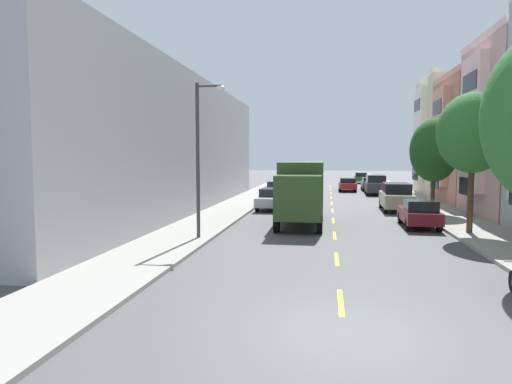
% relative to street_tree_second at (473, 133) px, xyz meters
% --- Properties ---
extents(ground_plane, '(160.00, 160.00, 0.00)m').
position_rel_street_tree_second_xyz_m(ground_plane, '(-6.40, 16.96, -4.89)').
color(ground_plane, '#4C4C4F').
extents(sidewalk_left, '(3.20, 120.00, 0.14)m').
position_rel_street_tree_second_xyz_m(sidewalk_left, '(-13.50, 14.96, -4.82)').
color(sidewalk_left, '#99968E').
rests_on(sidewalk_left, ground_plane).
extents(sidewalk_right, '(3.20, 120.00, 0.14)m').
position_rel_street_tree_second_xyz_m(sidewalk_right, '(0.70, 14.96, -4.82)').
color(sidewalk_right, '#99968E').
rests_on(sidewalk_right, ground_plane).
extents(lane_centerline_dashes, '(0.14, 47.20, 0.01)m').
position_rel_street_tree_second_xyz_m(lane_centerline_dashes, '(-6.40, 11.46, -4.89)').
color(lane_centerline_dashes, yellow).
rests_on(lane_centerline_dashes, ground_plane).
extents(townhouse_fourth_terracotta, '(10.79, 7.96, 10.24)m').
position_rel_street_tree_second_xyz_m(townhouse_fourth_terracotta, '(7.28, 14.99, 0.03)').
color(townhouse_fourth_terracotta, '#B27560').
rests_on(townhouse_fourth_terracotta, ground_plane).
extents(townhouse_fifth_cream, '(14.51, 7.96, 11.60)m').
position_rel_street_tree_second_xyz_m(townhouse_fifth_cream, '(9.15, 23.16, 0.70)').
color(townhouse_fifth_cream, beige).
rests_on(townhouse_fifth_cream, ground_plane).
extents(apartment_block_opposite, '(10.00, 36.00, 9.07)m').
position_rel_street_tree_second_xyz_m(apartment_block_opposite, '(-20.10, 6.96, -0.36)').
color(apartment_block_opposite, '#A8A8AD').
rests_on(apartment_block_opposite, ground_plane).
extents(street_tree_second, '(3.31, 3.31, 6.67)m').
position_rel_street_tree_second_xyz_m(street_tree_second, '(0.00, 0.00, 0.00)').
color(street_tree_second, '#47331E').
rests_on(street_tree_second, sidewalk_right).
extents(street_tree_third, '(3.03, 3.03, 6.08)m').
position_rel_street_tree_second_xyz_m(street_tree_third, '(0.00, 7.72, -0.73)').
color(street_tree_third, '#47331E').
rests_on(street_tree_third, sidewalk_right).
extents(street_lamp, '(1.35, 0.28, 6.88)m').
position_rel_street_tree_second_xyz_m(street_lamp, '(-12.35, -3.31, -0.77)').
color(street_lamp, '#38383D').
rests_on(street_lamp, sidewalk_left).
extents(delivery_box_truck, '(2.44, 7.41, 3.47)m').
position_rel_street_tree_second_xyz_m(delivery_box_truck, '(-8.20, 2.39, -2.94)').
color(delivery_box_truck, '#2D471E').
rests_on(delivery_box_truck, ground_plane).
extents(parked_hatchback_forest, '(1.77, 4.01, 1.50)m').
position_rel_street_tree_second_xyz_m(parked_hatchback_forest, '(-2.14, 41.52, -4.13)').
color(parked_hatchback_forest, '#194C28').
rests_on(parked_hatchback_forest, ground_plane).
extents(parked_sedan_navy, '(1.84, 4.52, 1.43)m').
position_rel_street_tree_second_xyz_m(parked_sedan_navy, '(-10.69, 28.13, -4.14)').
color(parked_sedan_navy, navy).
rests_on(parked_sedan_navy, ground_plane).
extents(parked_sedan_teal, '(1.86, 4.53, 1.43)m').
position_rel_street_tree_second_xyz_m(parked_sedan_teal, '(-2.05, 28.45, -4.14)').
color(parked_sedan_teal, '#195B60').
rests_on(parked_sedan_teal, ground_plane).
extents(parked_pickup_sky, '(2.11, 5.34, 1.73)m').
position_rel_street_tree_second_xyz_m(parked_pickup_sky, '(-10.65, 14.73, -4.06)').
color(parked_pickup_sky, '#7A9EC6').
rests_on(parked_pickup_sky, ground_plane).
extents(parked_sedan_orange, '(1.84, 4.52, 1.43)m').
position_rel_street_tree_second_xyz_m(parked_sedan_orange, '(-10.86, 37.25, -4.14)').
color(parked_sedan_orange, orange).
rests_on(parked_sedan_orange, ground_plane).
extents(parked_hatchback_burgundy, '(1.81, 4.03, 1.50)m').
position_rel_street_tree_second_xyz_m(parked_hatchback_burgundy, '(-1.91, 2.09, -4.13)').
color(parked_hatchback_burgundy, maroon).
rests_on(parked_hatchback_burgundy, ground_plane).
extents(parked_suv_charcoal, '(2.08, 4.85, 1.93)m').
position_rel_street_tree_second_xyz_m(parked_suv_charcoal, '(-2.02, 22.91, -3.90)').
color(parked_suv_charcoal, '#333338').
rests_on(parked_suv_charcoal, ground_plane).
extents(parked_suv_champagne, '(2.07, 4.85, 1.93)m').
position_rel_street_tree_second_xyz_m(parked_suv_champagne, '(-2.01, 9.57, -3.90)').
color(parked_suv_champagne, tan).
rests_on(parked_suv_champagne, ground_plane).
extents(parked_wagon_silver, '(1.96, 4.75, 1.50)m').
position_rel_street_tree_second_xyz_m(parked_wagon_silver, '(-10.65, 9.20, -4.09)').
color(parked_wagon_silver, '#B2B5BA').
rests_on(parked_wagon_silver, ground_plane).
extents(moving_red_sedan, '(1.80, 4.50, 1.43)m').
position_rel_street_tree_second_xyz_m(moving_red_sedan, '(-4.60, 26.84, -4.14)').
color(moving_red_sedan, '#AD1E1E').
rests_on(moving_red_sedan, ground_plane).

